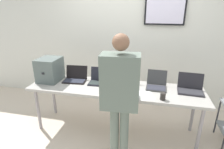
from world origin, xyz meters
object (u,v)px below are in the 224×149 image
laptop_station_1 (100,80)px  person (120,91)px  workbench (115,90)px  laptop_station_2 (128,82)px  laptop_station_3 (156,84)px  laptop_station_0 (75,77)px  laptop_station_4 (190,88)px  coffee_mug (163,96)px  equipment_box (50,70)px

laptop_station_1 → person: (0.46, -0.75, 0.19)m
workbench → person: (0.19, -0.62, 0.30)m
laptop_station_2 → person: (0.01, -0.74, 0.19)m
workbench → laptop_station_3: (0.62, 0.15, 0.11)m
laptop_station_0 → laptop_station_4: (1.82, -0.02, 0.00)m
coffee_mug → laptop_station_2: bearing=144.7°
laptop_station_0 → laptop_station_4: 1.82m
equipment_box → laptop_station_1: size_ratio=1.10×
coffee_mug → person: bearing=-144.3°
laptop_station_2 → laptop_station_3: (0.44, 0.02, -0.00)m
laptop_station_3 → laptop_station_4: size_ratio=0.91×
laptop_station_2 → person: bearing=-89.2°
equipment_box → laptop_station_3: (1.74, 0.10, -0.14)m
equipment_box → laptop_station_2: 1.31m
equipment_box → person: 1.47m
laptop_station_0 → laptop_station_4: bearing=-0.5°
laptop_station_2 → laptop_station_1: bearing=179.5°
workbench → laptop_station_3: 0.65m
workbench → person: bearing=-73.0°
equipment_box → laptop_station_2: size_ratio=1.16×
equipment_box → person: (1.31, -0.66, 0.05)m
coffee_mug → laptop_station_4: bearing=41.8°
equipment_box → coffee_mug: bearing=-9.1°
equipment_box → laptop_station_1: equipment_box is taller
laptop_station_0 → laptop_station_2: (0.89, -0.00, 0.00)m
laptop_station_0 → equipment_box: bearing=-168.4°
workbench → laptop_station_4: laptop_station_4 is taller
laptop_station_2 → laptop_station_3: size_ratio=1.02×
laptop_station_1 → laptop_station_2: bearing=-0.5°
equipment_box → laptop_station_4: bearing=1.8°
workbench → laptop_station_4: bearing=5.7°
laptop_station_1 → laptop_station_4: size_ratio=0.98×
laptop_station_3 → laptop_station_4: 0.49m
person → coffee_mug: bearing=35.7°
workbench → laptop_station_3: size_ratio=7.85×
equipment_box → coffee_mug: size_ratio=4.12×
laptop_station_0 → laptop_station_3: 1.33m
equipment_box → laptop_station_0: equipment_box is taller
equipment_box → laptop_station_4: size_ratio=1.08×
laptop_station_1 → person: bearing=-58.3°
laptop_station_1 → laptop_station_3: bearing=1.3°
equipment_box → laptop_station_3: 1.75m
laptop_station_2 → coffee_mug: (0.53, -0.37, -0.01)m
laptop_station_4 → laptop_station_0: bearing=179.5°
laptop_station_0 → laptop_station_3: laptop_station_3 is taller
laptop_station_3 → coffee_mug: bearing=-78.2°
equipment_box → workbench: bearing=-2.2°
laptop_station_4 → coffee_mug: (-0.40, -0.36, -0.01)m
laptop_station_2 → coffee_mug: laptop_station_2 is taller
equipment_box → coffee_mug: equipment_box is taller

